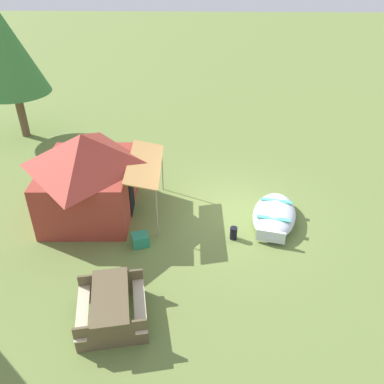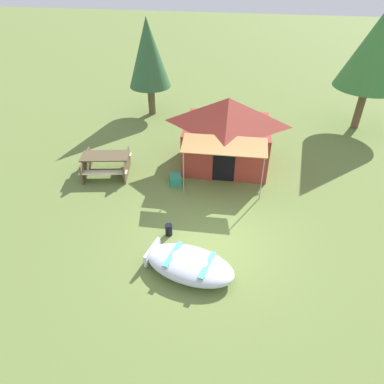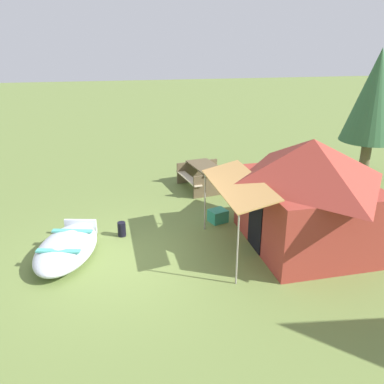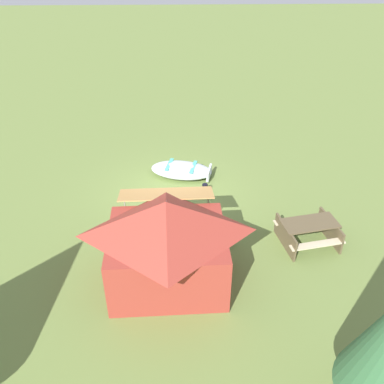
{
  "view_description": "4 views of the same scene",
  "coord_description": "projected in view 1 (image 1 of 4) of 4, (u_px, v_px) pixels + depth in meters",
  "views": [
    {
      "loc": [
        -10.34,
        0.85,
        7.27
      ],
      "look_at": [
        -0.57,
        1.13,
        1.12
      ],
      "focal_mm": 38.02,
      "sensor_mm": 36.0,
      "label": 1
    },
    {
      "loc": [
        0.69,
        -7.28,
        6.92
      ],
      "look_at": [
        -0.75,
        1.08,
        0.78
      ],
      "focal_mm": 32.25,
      "sensor_mm": 36.0,
      "label": 2
    },
    {
      "loc": [
        8.01,
        -0.06,
        4.73
      ],
      "look_at": [
        -0.67,
        1.63,
        1.28
      ],
      "focal_mm": 37.51,
      "sensor_mm": 36.0,
      "label": 3
    },
    {
      "loc": [
        -0.4,
        12.64,
        8.37
      ],
      "look_at": [
        -0.73,
        1.39,
        1.0
      ],
      "focal_mm": 39.18,
      "sensor_mm": 36.0,
      "label": 4
    }
  ],
  "objects": [
    {
      "name": "pine_tree_back_left",
      "position": [
        7.0,
        53.0,
        15.68
      ],
      "size": [
        2.81,
        2.81,
        5.07
      ],
      "color": "brown",
      "rests_on": "ground_plane"
    },
    {
      "name": "ground_plane",
      "position": [
        229.0,
        213.0,
        12.6
      ],
      "size": [
        80.0,
        80.0,
        0.0
      ],
      "primitive_type": "plane",
      "color": "olive"
    },
    {
      "name": "picnic_table",
      "position": [
        111.0,
        305.0,
        8.85
      ],
      "size": [
        1.93,
        1.78,
        0.76
      ],
      "color": "brown",
      "rests_on": "ground_plane"
    },
    {
      "name": "beached_rowboat",
      "position": [
        274.0,
        215.0,
        12.09
      ],
      "size": [
        2.59,
        1.76,
        0.48
      ],
      "color": "silver",
      "rests_on": "ground_plane"
    },
    {
      "name": "canvas_cabin_tent",
      "position": [
        87.0,
        173.0,
        11.98
      ],
      "size": [
        3.36,
        3.67,
        2.61
      ],
      "color": "#993429",
      "rests_on": "ground_plane"
    },
    {
      "name": "fuel_can",
      "position": [
        234.0,
        233.0,
        11.45
      ],
      "size": [
        0.29,
        0.29,
        0.37
      ],
      "primitive_type": "cylinder",
      "rotation": [
        0.0,
        0.0,
        0.85
      ],
      "color": "black",
      "rests_on": "ground_plane"
    },
    {
      "name": "cooler_box",
      "position": [
        140.0,
        240.0,
        11.23
      ],
      "size": [
        0.52,
        0.55,
        0.34
      ],
      "primitive_type": "cube",
      "rotation": [
        0.0,
        0.0,
        1.9
      ],
      "color": "#288766",
      "rests_on": "ground_plane"
    }
  ]
}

